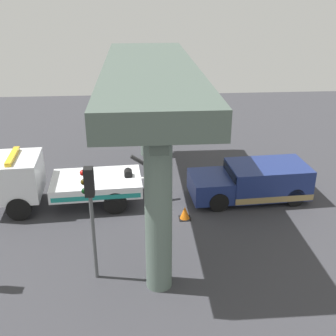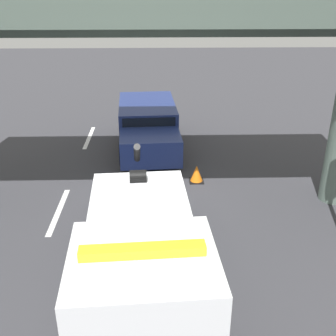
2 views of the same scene
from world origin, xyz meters
name	(u,v)px [view 1 (image 1 of 2)]	position (x,y,z in m)	size (l,w,h in m)	color
ground_plane	(140,202)	(0.00, 0.00, -0.05)	(60.00, 40.00, 0.10)	#38383D
lane_stripe_west	(257,174)	(-6.00, -2.50, 0.00)	(2.60, 0.16, 0.01)	silver
lane_stripe_mid	(140,178)	(0.00, -2.50, 0.00)	(2.60, 0.16, 0.01)	silver
lane_stripe_east	(17,182)	(6.00, -2.50, 0.00)	(2.60, 0.16, 0.01)	silver
tow_truck_white	(50,180)	(3.80, 0.05, 1.20)	(7.31, 2.73, 2.46)	white
towed_van_green	(254,182)	(-5.12, 0.00, 0.78)	(5.32, 2.48, 1.58)	navy
overpass_structure	(150,87)	(-0.53, 0.00, 5.14)	(3.60, 13.33, 6.01)	#596B60
traffic_light_near	(90,200)	(1.52, 5.14, 2.87)	(0.39, 0.32, 3.92)	#515456
traffic_cone_orange	(185,213)	(-1.81, 1.64, 0.26)	(0.47, 0.47, 0.56)	orange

